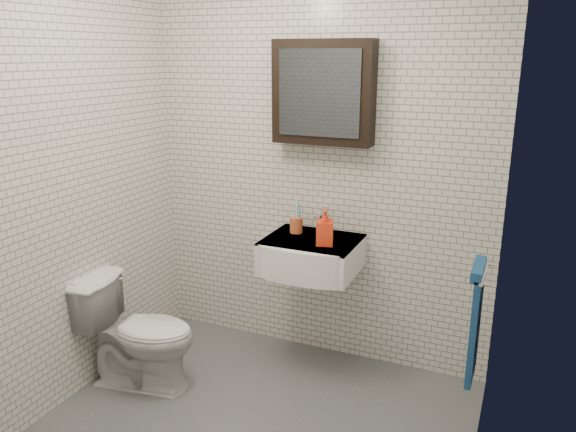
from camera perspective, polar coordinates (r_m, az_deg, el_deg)
The scene contains 8 objects.
room_shell at distance 2.55m, azimuth -4.78°, elevation 5.90°, with size 2.22×2.02×2.51m.
washbasin at distance 3.36m, azimuth 2.19°, elevation -4.05°, with size 0.55×0.50×0.20m.
faucet at distance 3.49m, azimuth 3.40°, elevation -0.53°, with size 0.06×0.20×0.15m.
mirror_cabinet at distance 3.34m, azimuth 3.60°, elevation 12.40°, with size 0.60×0.15×0.60m.
towel_rail at distance 2.83m, azimuth 18.55°, elevation -9.72°, with size 0.09×0.30×0.58m.
toothbrush_cup at distance 3.47m, azimuth 0.84°, elevation -0.84°, with size 0.09×0.09×0.21m.
soap_bottle at distance 3.24m, azimuth 3.77°, elevation -1.12°, with size 0.10×0.10×0.21m, color orange.
toilet at distance 3.48m, azimuth -14.86°, elevation -11.37°, with size 0.38×0.67×0.68m, color white.
Camera 1 is at (1.19, -2.21, 1.92)m, focal length 35.00 mm.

